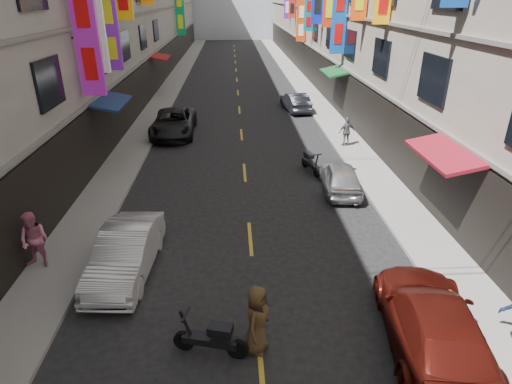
{
  "coord_description": "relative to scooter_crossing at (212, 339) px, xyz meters",
  "views": [
    {
      "loc": [
        -0.51,
        5.32,
        7.66
      ],
      "look_at": [
        -0.07,
        13.24,
        3.97
      ],
      "focal_mm": 30.0,
      "sensor_mm": 36.0,
      "label": 1
    }
  ],
  "objects": [
    {
      "name": "car_right_mid",
      "position": [
        5.1,
        8.89,
        0.18
      ],
      "size": [
        1.77,
        3.78,
        1.25
      ],
      "primitive_type": "imported",
      "rotation": [
        0.0,
        0.0,
        3.06
      ],
      "color": "#B2B3B7",
      "rests_on": "ground"
    },
    {
      "name": "car_left_mid",
      "position": [
        -2.66,
        3.37,
        0.25
      ],
      "size": [
        1.74,
        4.31,
        1.39
      ],
      "primitive_type": "imported",
      "rotation": [
        0.0,
        0.0,
        -0.06
      ],
      "color": "silver",
      "rests_on": "ground"
    },
    {
      "name": "car_left_far",
      "position": [
        -2.89,
        17.36,
        0.28
      ],
      "size": [
        2.42,
        5.22,
        1.45
      ],
      "primitive_type": "imported",
      "rotation": [
        0.0,
        0.0,
        0.0
      ],
      "color": "black",
      "rests_on": "ground"
    },
    {
      "name": "car_right_near",
      "position": [
        5.11,
        -0.14,
        0.29
      ],
      "size": [
        2.79,
        5.31,
        1.47
      ],
      "primitive_type": "imported",
      "rotation": [
        0.0,
        0.0,
        2.99
      ],
      "color": "#53140E",
      "rests_on": "ground"
    },
    {
      "name": "scooter_far_right",
      "position": [
        4.22,
        11.07,
        0.0
      ],
      "size": [
        0.71,
        1.77,
        1.14
      ],
      "rotation": [
        0.0,
        0.0,
        3.41
      ],
      "color": "black",
      "rests_on": "ground"
    },
    {
      "name": "lane_markings",
      "position": [
        1.11,
        26.13,
        -0.44
      ],
      "size": [
        0.12,
        80.2,
        0.01
      ],
      "color": "gold",
      "rests_on": "ground"
    },
    {
      "name": "street_awnings",
      "position": [
        -0.15,
        13.13,
        2.56
      ],
      "size": [
        13.99,
        35.2,
        0.41
      ],
      "color": "#165319",
      "rests_on": "ground"
    },
    {
      "name": "scooter_crossing",
      "position": [
        0.0,
        0.0,
        0.0
      ],
      "size": [
        1.77,
        0.7,
        1.14
      ],
      "rotation": [
        0.0,
        0.0,
        1.31
      ],
      "color": "black",
      "rests_on": "ground"
    },
    {
      "name": "pedestrian_lfar",
      "position": [
        -5.36,
        3.7,
        0.57
      ],
      "size": [
        0.97,
        0.75,
        1.79
      ],
      "primitive_type": "imported",
      "rotation": [
        0.0,
        0.0,
        -0.19
      ],
      "color": "#C76987",
      "rests_on": "sidewalk_left"
    },
    {
      "name": "pedestrian_rfar",
      "position": [
        6.74,
        14.43,
        0.46
      ],
      "size": [
        1.01,
        0.72,
        1.56
      ],
      "primitive_type": "imported",
      "rotation": [
        0.0,
        0.0,
        3.38
      ],
      "color": "#525355",
      "rests_on": "sidewalk_right"
    },
    {
      "name": "sidewalk_left",
      "position": [
        -4.89,
        29.13,
        -0.38
      ],
      "size": [
        2.0,
        90.0,
        0.12
      ],
      "primitive_type": "cube",
      "color": "slate",
      "rests_on": "ground"
    },
    {
      "name": "car_right_far",
      "position": [
        5.11,
        22.67,
        0.21
      ],
      "size": [
        1.89,
        4.08,
        1.3
      ],
      "primitive_type": "imported",
      "rotation": [
        0.0,
        0.0,
        3.28
      ],
      "color": "#25252C",
      "rests_on": "ground"
    },
    {
      "name": "sidewalk_right",
      "position": [
        7.11,
        29.13,
        -0.38
      ],
      "size": [
        2.0,
        90.0,
        0.12
      ],
      "primitive_type": "cube",
      "color": "slate",
      "rests_on": "ground"
    },
    {
      "name": "pedestrian_crossing",
      "position": [
        1.05,
        0.07,
        0.44
      ],
      "size": [
        0.88,
        1.02,
        1.76
      ],
      "primitive_type": "imported",
      "rotation": [
        0.0,
        0.0,
        1.16
      ],
      "color": "#46321C",
      "rests_on": "ground"
    }
  ]
}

